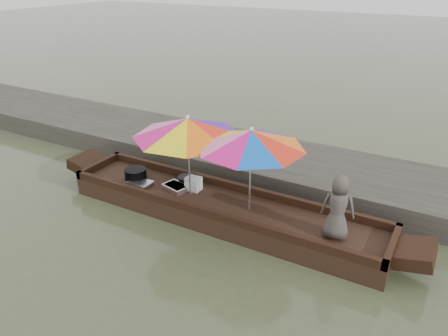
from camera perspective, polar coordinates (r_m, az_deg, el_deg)
The scene contains 11 objects.
water at distance 8.17m, azimuth -0.35°, elevation -6.63°, with size 80.00×80.00×0.00m, color #434A32.
dock at distance 9.80m, azimuth 6.04°, elevation 0.55°, with size 22.00×2.20×0.50m, color #2D2B26.
boat_hull at distance 8.08m, azimuth -0.35°, elevation -5.57°, with size 6.08×1.20×0.35m, color black.
cooking_pot at distance 8.95m, azimuth -11.47°, elevation -0.80°, with size 0.43×0.43×0.23m, color black.
tray_crayfish at distance 8.47m, azimuth -6.33°, elevation -2.51°, with size 0.48×0.33×0.09m, color silver.
tray_scallop at distance 8.77m, azimuth -10.94°, elevation -1.93°, with size 0.48×0.33×0.06m, color silver.
charcoal_grill at distance 8.65m, azimuth -4.96°, elevation -1.63°, with size 0.30×0.30×0.14m, color black.
supply_bag at distance 8.39m, azimuth -4.01°, elevation -2.04°, with size 0.28×0.22×0.26m, color silver.
vendor at distance 6.98m, azimuth 14.67°, elevation -4.97°, with size 0.53×0.35×1.09m, color #47403C.
umbrella_bow at distance 7.97m, azimuth -4.59°, elevation 1.56°, with size 2.00×2.00×1.55m, color red, non-canonical shape.
umbrella_stern at distance 7.40m, azimuth 3.45°, elevation -0.32°, with size 1.84×1.84×1.55m, color orange, non-canonical shape.
Camera 1 is at (3.46, -6.04, 4.29)m, focal length 35.00 mm.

